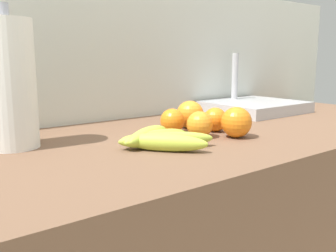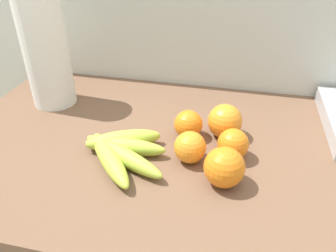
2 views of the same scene
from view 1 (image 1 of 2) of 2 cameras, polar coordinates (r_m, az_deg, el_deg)
The scene contains 9 objects.
wall_back at distance 1.39m, azimuth -1.00°, elevation -6.61°, with size 1.86×0.06×1.30m, color silver.
banana_bunch at distance 0.83m, azimuth -1.41°, elevation -2.00°, with size 0.21×0.21×0.04m.
orange_center at distance 1.01m, azimuth 7.22°, elevation 0.98°, with size 0.07×0.07×0.07m, color orange.
orange_far_right at distance 0.94m, azimuth 10.41°, elevation 0.57°, with size 0.08×0.08×0.08m, color orange.
orange_front at distance 0.99m, azimuth 0.68°, elevation 0.81°, with size 0.06×0.06×0.06m, color orange.
orange_back_left at distance 0.93m, azimuth 4.88°, elevation 0.24°, with size 0.07×0.07×0.07m, color orange.
orange_right at distance 1.05m, azimuth 3.40°, elevation 1.76°, with size 0.08×0.08×0.08m, color orange.
paper_towel_roll at distance 0.88m, azimuth -23.08°, elevation 5.88°, with size 0.11×0.11×0.31m.
sink_basin at distance 1.40m, azimuth 12.97°, elevation 3.03°, with size 0.33×0.29×0.21m.
Camera 1 is at (-0.78, -0.72, 1.06)m, focal length 39.86 mm.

